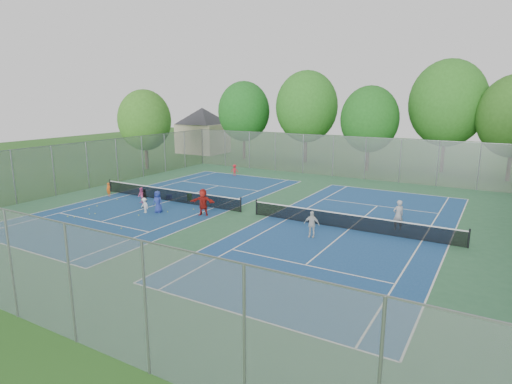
% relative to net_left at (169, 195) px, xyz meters
% --- Properties ---
extents(ground, '(120.00, 120.00, 0.00)m').
position_rel_net_left_xyz_m(ground, '(7.00, 0.00, -0.46)').
color(ground, '#25581B').
rests_on(ground, ground).
extents(court_pad, '(32.00, 32.00, 0.01)m').
position_rel_net_left_xyz_m(court_pad, '(7.00, 0.00, -0.45)').
color(court_pad, '#306540').
rests_on(court_pad, ground).
extents(court_left, '(10.97, 23.77, 0.01)m').
position_rel_net_left_xyz_m(court_left, '(0.00, 0.00, -0.44)').
color(court_left, navy).
rests_on(court_left, court_pad).
extents(court_right, '(10.97, 23.77, 0.01)m').
position_rel_net_left_xyz_m(court_right, '(14.00, 0.00, -0.44)').
color(court_right, navy).
rests_on(court_right, court_pad).
extents(net_left, '(12.87, 0.10, 0.91)m').
position_rel_net_left_xyz_m(net_left, '(0.00, 0.00, 0.00)').
color(net_left, black).
rests_on(net_left, ground).
extents(net_right, '(12.87, 0.10, 0.91)m').
position_rel_net_left_xyz_m(net_right, '(14.00, 0.00, 0.00)').
color(net_right, black).
rests_on(net_right, ground).
extents(fence_north, '(32.00, 0.10, 4.00)m').
position_rel_net_left_xyz_m(fence_north, '(7.00, 16.00, 1.54)').
color(fence_north, gray).
rests_on(fence_north, ground).
extents(fence_south, '(32.00, 0.10, 4.00)m').
position_rel_net_left_xyz_m(fence_south, '(7.00, -16.00, 1.54)').
color(fence_south, gray).
rests_on(fence_south, ground).
extents(fence_west, '(0.10, 32.00, 4.00)m').
position_rel_net_left_xyz_m(fence_west, '(-9.00, 0.00, 1.54)').
color(fence_west, gray).
rests_on(fence_west, ground).
extents(house, '(11.03, 11.03, 7.30)m').
position_rel_net_left_xyz_m(house, '(-15.00, 24.00, 3.76)').
color(house, '#B7A88C').
rests_on(house, ground).
extents(tree_nw, '(6.40, 6.40, 9.58)m').
position_rel_net_left_xyz_m(tree_nw, '(-7.00, 22.00, 5.44)').
color(tree_nw, '#443326').
rests_on(tree_nw, ground).
extents(tree_nl, '(7.20, 7.20, 10.69)m').
position_rel_net_left_xyz_m(tree_nl, '(1.00, 23.00, 6.09)').
color(tree_nl, '#443326').
rests_on(tree_nl, ground).
extents(tree_nc, '(6.00, 6.00, 8.85)m').
position_rel_net_left_xyz_m(tree_nc, '(9.00, 21.00, 4.94)').
color(tree_nc, '#443326').
rests_on(tree_nc, ground).
extents(tree_nr, '(7.60, 7.60, 11.42)m').
position_rel_net_left_xyz_m(tree_nr, '(16.00, 24.00, 6.59)').
color(tree_nr, '#443326').
rests_on(tree_nr, ground).
extents(tree_side_w, '(5.60, 5.60, 8.47)m').
position_rel_net_left_xyz_m(tree_side_w, '(-12.00, 10.00, 4.79)').
color(tree_side_w, '#443326').
rests_on(tree_side_w, ground).
extents(ball_crate, '(0.51, 0.51, 0.33)m').
position_rel_net_left_xyz_m(ball_crate, '(-0.48, 0.51, -0.29)').
color(ball_crate, '#1839B8').
rests_on(ball_crate, ground).
extents(ball_hopper, '(0.29, 0.29, 0.54)m').
position_rel_net_left_xyz_m(ball_hopper, '(1.27, 0.83, -0.18)').
color(ball_hopper, '#268C2B').
rests_on(ball_hopper, ground).
extents(student_a, '(0.40, 0.27, 1.10)m').
position_rel_net_left_xyz_m(student_a, '(-5.16, -1.25, 0.09)').
color(student_a, orange).
rests_on(student_a, ground).
extents(student_b, '(0.70, 0.63, 1.19)m').
position_rel_net_left_xyz_m(student_b, '(-1.26, -1.60, 0.14)').
color(student_b, '#D45291').
rests_on(student_b, ground).
extents(student_c, '(0.75, 0.52, 1.07)m').
position_rel_net_left_xyz_m(student_c, '(0.86, -3.43, 0.08)').
color(student_c, white).
rests_on(student_c, ground).
extents(student_d, '(0.86, 0.70, 1.37)m').
position_rel_net_left_xyz_m(student_d, '(-0.11, -2.42, 0.23)').
color(student_d, black).
rests_on(student_d, ground).
extents(student_e, '(0.77, 0.54, 1.51)m').
position_rel_net_left_xyz_m(student_e, '(1.55, -2.88, 0.30)').
color(student_e, navy).
rests_on(student_e, ground).
extents(student_f, '(1.76, 1.05, 1.80)m').
position_rel_net_left_xyz_m(student_f, '(4.63, -1.89, 0.45)').
color(student_f, '#A71E17').
rests_on(student_f, ground).
extents(child_far_baseline, '(0.84, 0.69, 1.13)m').
position_rel_net_left_xyz_m(child_far_baseline, '(-1.45, 11.27, 0.11)').
color(child_far_baseline, red).
rests_on(child_far_baseline, ground).
extents(instructor, '(0.79, 0.76, 1.82)m').
position_rel_net_left_xyz_m(instructor, '(16.49, 1.36, 0.46)').
color(instructor, '#9A9A9D').
rests_on(instructor, ground).
extents(teen_court_b, '(0.94, 0.51, 1.51)m').
position_rel_net_left_xyz_m(teen_court_b, '(12.61, -2.45, 0.30)').
color(teen_court_b, silver).
rests_on(teen_court_b, ground).
extents(tennis_ball_0, '(0.07, 0.07, 0.07)m').
position_rel_net_left_xyz_m(tennis_ball_0, '(2.09, -2.55, -0.42)').
color(tennis_ball_0, '#AACD2F').
rests_on(tennis_ball_0, ground).
extents(tennis_ball_1, '(0.07, 0.07, 0.07)m').
position_rel_net_left_xyz_m(tennis_ball_1, '(-2.29, -6.59, -0.42)').
color(tennis_ball_1, '#C4DE33').
rests_on(tennis_ball_1, ground).
extents(tennis_ball_2, '(0.07, 0.07, 0.07)m').
position_rel_net_left_xyz_m(tennis_ball_2, '(-2.79, -6.72, -0.42)').
color(tennis_ball_2, '#C8ED37').
rests_on(tennis_ball_2, ground).
extents(tennis_ball_3, '(0.07, 0.07, 0.07)m').
position_rel_net_left_xyz_m(tennis_ball_3, '(-2.06, -5.60, -0.42)').
color(tennis_ball_3, '#B2CB2F').
rests_on(tennis_ball_3, ground).
extents(tennis_ball_4, '(0.07, 0.07, 0.07)m').
position_rel_net_left_xyz_m(tennis_ball_4, '(-1.82, -5.34, -0.42)').
color(tennis_ball_4, '#D2E635').
rests_on(tennis_ball_4, ground).
extents(tennis_ball_5, '(0.07, 0.07, 0.07)m').
position_rel_net_left_xyz_m(tennis_ball_5, '(3.20, -1.13, -0.42)').
color(tennis_ball_5, gold).
rests_on(tennis_ball_5, ground).
extents(tennis_ball_6, '(0.07, 0.07, 0.07)m').
position_rel_net_left_xyz_m(tennis_ball_6, '(-3.36, -3.90, -0.42)').
color(tennis_ball_6, gold).
rests_on(tennis_ball_6, ground).
extents(tennis_ball_7, '(0.07, 0.07, 0.07)m').
position_rel_net_left_xyz_m(tennis_ball_7, '(4.39, -1.62, -0.42)').
color(tennis_ball_7, '#F1F338').
rests_on(tennis_ball_7, ground).
extents(tennis_ball_8, '(0.07, 0.07, 0.07)m').
position_rel_net_left_xyz_m(tennis_ball_8, '(-3.68, -1.75, -0.42)').
color(tennis_ball_8, gold).
rests_on(tennis_ball_8, ground).
extents(tennis_ball_9, '(0.07, 0.07, 0.07)m').
position_rel_net_left_xyz_m(tennis_ball_9, '(2.25, -6.79, -0.42)').
color(tennis_ball_9, '#CDEC36').
rests_on(tennis_ball_9, ground).
extents(tennis_ball_10, '(0.07, 0.07, 0.07)m').
position_rel_net_left_xyz_m(tennis_ball_10, '(-3.18, -4.73, -0.42)').
color(tennis_ball_10, '#C1D230').
rests_on(tennis_ball_10, ground).
extents(tennis_ball_11, '(0.07, 0.07, 0.07)m').
position_rel_net_left_xyz_m(tennis_ball_11, '(1.01, -4.16, -0.42)').
color(tennis_ball_11, '#CFDC33').
rests_on(tennis_ball_11, ground).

